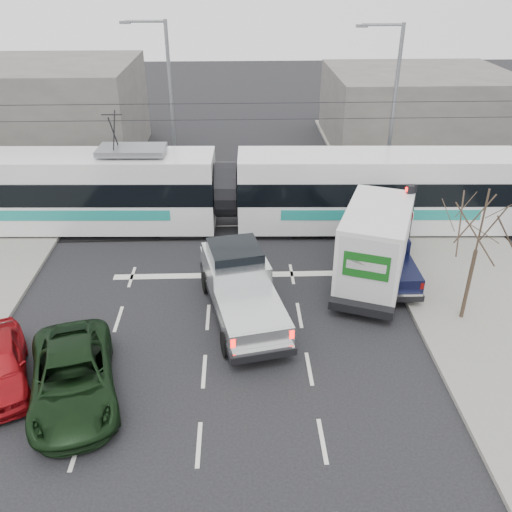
{
  "coord_description": "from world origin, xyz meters",
  "views": [
    {
      "loc": [
        -0.51,
        -13.52,
        11.67
      ],
      "look_at": [
        0.13,
        4.36,
        1.8
      ],
      "focal_mm": 38.0,
      "sensor_mm": 36.0,
      "label": 1
    }
  ],
  "objects_px": {
    "tram": "(225,191)",
    "traffic_signal": "(409,208)",
    "silver_pickup": "(240,284)",
    "green_car": "(73,378)",
    "bare_tree": "(481,227)",
    "street_lamp_far": "(167,98)",
    "navy_pickup": "(385,254)",
    "street_lamp_near": "(390,105)",
    "box_truck": "(376,243)"
  },
  "relations": [
    {
      "from": "bare_tree",
      "to": "traffic_signal",
      "type": "distance_m",
      "value": 4.28
    },
    {
      "from": "green_car",
      "to": "bare_tree",
      "type": "bearing_deg",
      "value": 0.02
    },
    {
      "from": "street_lamp_near",
      "to": "green_car",
      "type": "height_order",
      "value": "street_lamp_near"
    },
    {
      "from": "street_lamp_near",
      "to": "street_lamp_far",
      "type": "distance_m",
      "value": 11.67
    },
    {
      "from": "street_lamp_near",
      "to": "navy_pickup",
      "type": "relative_size",
      "value": 1.85
    },
    {
      "from": "traffic_signal",
      "to": "tram",
      "type": "height_order",
      "value": "tram"
    },
    {
      "from": "street_lamp_near",
      "to": "box_truck",
      "type": "relative_size",
      "value": 1.25
    },
    {
      "from": "traffic_signal",
      "to": "green_car",
      "type": "xyz_separation_m",
      "value": [
        -11.99,
        -7.49,
        -2.01
      ]
    },
    {
      "from": "bare_tree",
      "to": "navy_pickup",
      "type": "bearing_deg",
      "value": 122.28
    },
    {
      "from": "traffic_signal",
      "to": "tram",
      "type": "xyz_separation_m",
      "value": [
        -7.58,
        3.99,
        -0.75
      ]
    },
    {
      "from": "tram",
      "to": "navy_pickup",
      "type": "bearing_deg",
      "value": -33.39
    },
    {
      "from": "bare_tree",
      "to": "navy_pickup",
      "type": "height_order",
      "value": "bare_tree"
    },
    {
      "from": "silver_pickup",
      "to": "box_truck",
      "type": "bearing_deg",
      "value": 8.84
    },
    {
      "from": "box_truck",
      "to": "green_car",
      "type": "bearing_deg",
      "value": -127.36
    },
    {
      "from": "street_lamp_near",
      "to": "silver_pickup",
      "type": "bearing_deg",
      "value": -126.38
    },
    {
      "from": "navy_pickup",
      "to": "silver_pickup",
      "type": "bearing_deg",
      "value": -157.6
    },
    {
      "from": "traffic_signal",
      "to": "street_lamp_far",
      "type": "bearing_deg",
      "value": 138.28
    },
    {
      "from": "bare_tree",
      "to": "street_lamp_near",
      "type": "distance_m",
      "value": 11.58
    },
    {
      "from": "street_lamp_near",
      "to": "box_truck",
      "type": "xyz_separation_m",
      "value": [
        -2.33,
        -8.52,
        -3.43
      ]
    },
    {
      "from": "street_lamp_far",
      "to": "tram",
      "type": "height_order",
      "value": "street_lamp_far"
    },
    {
      "from": "tram",
      "to": "silver_pickup",
      "type": "height_order",
      "value": "tram"
    },
    {
      "from": "traffic_signal",
      "to": "navy_pickup",
      "type": "distance_m",
      "value": 2.1
    },
    {
      "from": "traffic_signal",
      "to": "silver_pickup",
      "type": "bearing_deg",
      "value": -156.02
    },
    {
      "from": "green_car",
      "to": "box_truck",
      "type": "bearing_deg",
      "value": 16.73
    },
    {
      "from": "navy_pickup",
      "to": "bare_tree",
      "type": "bearing_deg",
      "value": -57.32
    },
    {
      "from": "tram",
      "to": "green_car",
      "type": "relative_size",
      "value": 5.24
    },
    {
      "from": "bare_tree",
      "to": "traffic_signal",
      "type": "height_order",
      "value": "bare_tree"
    },
    {
      "from": "street_lamp_near",
      "to": "street_lamp_far",
      "type": "bearing_deg",
      "value": 170.13
    },
    {
      "from": "bare_tree",
      "to": "tram",
      "type": "bearing_deg",
      "value": 137.47
    },
    {
      "from": "street_lamp_far",
      "to": "navy_pickup",
      "type": "distance_m",
      "value": 14.64
    },
    {
      "from": "bare_tree",
      "to": "street_lamp_far",
      "type": "xyz_separation_m",
      "value": [
        -11.79,
        13.5,
        1.32
      ]
    },
    {
      "from": "bare_tree",
      "to": "box_truck",
      "type": "distance_m",
      "value": 4.49
    },
    {
      "from": "silver_pickup",
      "to": "green_car",
      "type": "relative_size",
      "value": 1.27
    },
    {
      "from": "bare_tree",
      "to": "street_lamp_far",
      "type": "relative_size",
      "value": 0.56
    },
    {
      "from": "tram",
      "to": "navy_pickup",
      "type": "xyz_separation_m",
      "value": [
        6.61,
        -4.67,
        -0.98
      ]
    },
    {
      "from": "street_lamp_far",
      "to": "tram",
      "type": "distance_m",
      "value": 7.04
    },
    {
      "from": "traffic_signal",
      "to": "street_lamp_near",
      "type": "xyz_separation_m",
      "value": [
        0.84,
        7.5,
        2.37
      ]
    },
    {
      "from": "silver_pickup",
      "to": "green_car",
      "type": "distance_m",
      "value": 6.68
    },
    {
      "from": "tram",
      "to": "silver_pickup",
      "type": "relative_size",
      "value": 4.12
    },
    {
      "from": "traffic_signal",
      "to": "navy_pickup",
      "type": "xyz_separation_m",
      "value": [
        -0.97,
        -0.68,
        -1.74
      ]
    },
    {
      "from": "traffic_signal",
      "to": "street_lamp_far",
      "type": "height_order",
      "value": "street_lamp_far"
    },
    {
      "from": "street_lamp_near",
      "to": "silver_pickup",
      "type": "xyz_separation_m",
      "value": [
        -7.81,
        -10.6,
        -3.96
      ]
    },
    {
      "from": "street_lamp_near",
      "to": "tram",
      "type": "xyz_separation_m",
      "value": [
        -8.42,
        -3.51,
        -3.12
      ]
    },
    {
      "from": "traffic_signal",
      "to": "green_car",
      "type": "bearing_deg",
      "value": -148.03
    },
    {
      "from": "tram",
      "to": "green_car",
      "type": "xyz_separation_m",
      "value": [
        -4.41,
        -11.48,
        -1.26
      ]
    },
    {
      "from": "street_lamp_far",
      "to": "silver_pickup",
      "type": "relative_size",
      "value": 1.35
    },
    {
      "from": "traffic_signal",
      "to": "street_lamp_far",
      "type": "relative_size",
      "value": 0.4
    },
    {
      "from": "tram",
      "to": "traffic_signal",
      "type": "bearing_deg",
      "value": -25.93
    },
    {
      "from": "bare_tree",
      "to": "box_truck",
      "type": "relative_size",
      "value": 0.7
    },
    {
      "from": "street_lamp_near",
      "to": "box_truck",
      "type": "distance_m",
      "value": 9.48
    }
  ]
}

